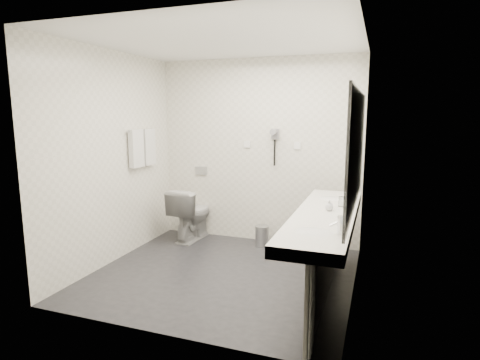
% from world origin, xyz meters
% --- Properties ---
extents(floor, '(2.80, 2.80, 0.00)m').
position_xyz_m(floor, '(0.00, 0.00, 0.00)').
color(floor, '#252529').
rests_on(floor, ground).
extents(ceiling, '(2.80, 2.80, 0.00)m').
position_xyz_m(ceiling, '(0.00, 0.00, 2.50)').
color(ceiling, white).
rests_on(ceiling, wall_back).
extents(wall_back, '(2.80, 0.00, 2.80)m').
position_xyz_m(wall_back, '(0.00, 1.30, 1.25)').
color(wall_back, white).
rests_on(wall_back, floor).
extents(wall_front, '(2.80, 0.00, 2.80)m').
position_xyz_m(wall_front, '(0.00, -1.30, 1.25)').
color(wall_front, white).
rests_on(wall_front, floor).
extents(wall_left, '(0.00, 2.60, 2.60)m').
position_xyz_m(wall_left, '(-1.40, 0.00, 1.25)').
color(wall_left, white).
rests_on(wall_left, floor).
extents(wall_right, '(0.00, 2.60, 2.60)m').
position_xyz_m(wall_right, '(1.40, 0.00, 1.25)').
color(wall_right, white).
rests_on(wall_right, floor).
extents(vanity_counter, '(0.55, 2.20, 0.10)m').
position_xyz_m(vanity_counter, '(1.12, -0.20, 0.80)').
color(vanity_counter, white).
rests_on(vanity_counter, floor).
extents(vanity_panel, '(0.03, 2.15, 0.75)m').
position_xyz_m(vanity_panel, '(1.15, -0.20, 0.38)').
color(vanity_panel, gray).
rests_on(vanity_panel, floor).
extents(vanity_post_near, '(0.06, 0.06, 0.75)m').
position_xyz_m(vanity_post_near, '(1.18, -1.24, 0.38)').
color(vanity_post_near, silver).
rests_on(vanity_post_near, floor).
extents(vanity_post_far, '(0.06, 0.06, 0.75)m').
position_xyz_m(vanity_post_far, '(1.18, 0.84, 0.38)').
color(vanity_post_far, silver).
rests_on(vanity_post_far, floor).
extents(mirror, '(0.02, 2.20, 1.05)m').
position_xyz_m(mirror, '(1.39, -0.20, 1.45)').
color(mirror, '#B2BCC6').
rests_on(mirror, wall_right).
extents(basin_near, '(0.40, 0.31, 0.05)m').
position_xyz_m(basin_near, '(1.12, -0.85, 0.83)').
color(basin_near, white).
rests_on(basin_near, vanity_counter).
extents(basin_far, '(0.40, 0.31, 0.05)m').
position_xyz_m(basin_far, '(1.12, 0.45, 0.83)').
color(basin_far, white).
rests_on(basin_far, vanity_counter).
extents(faucet_near, '(0.04, 0.04, 0.15)m').
position_xyz_m(faucet_near, '(1.32, -0.85, 0.92)').
color(faucet_near, silver).
rests_on(faucet_near, vanity_counter).
extents(faucet_far, '(0.04, 0.04, 0.15)m').
position_xyz_m(faucet_far, '(1.32, 0.45, 0.92)').
color(faucet_far, silver).
rests_on(faucet_far, vanity_counter).
extents(soap_bottle_a, '(0.06, 0.06, 0.10)m').
position_xyz_m(soap_bottle_a, '(1.15, -0.07, 0.90)').
color(soap_bottle_a, white).
rests_on(soap_bottle_a, vanity_counter).
extents(soap_bottle_b, '(0.10, 0.10, 0.10)m').
position_xyz_m(soap_bottle_b, '(1.15, -0.11, 0.90)').
color(soap_bottle_b, white).
rests_on(soap_bottle_b, vanity_counter).
extents(glass_left, '(0.07, 0.07, 0.11)m').
position_xyz_m(glass_left, '(1.30, 0.05, 0.90)').
color(glass_left, silver).
rests_on(glass_left, vanity_counter).
extents(glass_right, '(0.06, 0.06, 0.10)m').
position_xyz_m(glass_right, '(1.24, 0.10, 0.90)').
color(glass_right, silver).
rests_on(glass_right, vanity_counter).
extents(toilet, '(0.47, 0.76, 0.74)m').
position_xyz_m(toilet, '(-0.88, 1.01, 0.37)').
color(toilet, white).
rests_on(toilet, floor).
extents(flush_plate, '(0.18, 0.02, 0.12)m').
position_xyz_m(flush_plate, '(-0.85, 1.29, 0.95)').
color(flush_plate, '#B2B5BA').
rests_on(flush_plate, wall_back).
extents(pedal_bin, '(0.23, 0.23, 0.26)m').
position_xyz_m(pedal_bin, '(0.14, 1.06, 0.13)').
color(pedal_bin, '#B2B5BA').
rests_on(pedal_bin, floor).
extents(bin_lid, '(0.19, 0.19, 0.02)m').
position_xyz_m(bin_lid, '(0.14, 1.06, 0.27)').
color(bin_lid, '#B2B5BA').
rests_on(bin_lid, pedal_bin).
extents(towel_rail, '(0.02, 0.62, 0.02)m').
position_xyz_m(towel_rail, '(-1.35, 0.55, 1.55)').
color(towel_rail, silver).
rests_on(towel_rail, wall_left).
extents(towel_near, '(0.07, 0.24, 0.48)m').
position_xyz_m(towel_near, '(-1.34, 0.41, 1.33)').
color(towel_near, white).
rests_on(towel_near, towel_rail).
extents(towel_far, '(0.07, 0.24, 0.48)m').
position_xyz_m(towel_far, '(-1.34, 0.69, 1.33)').
color(towel_far, white).
rests_on(towel_far, towel_rail).
extents(dryer_cradle, '(0.10, 0.04, 0.14)m').
position_xyz_m(dryer_cradle, '(0.25, 1.27, 1.50)').
color(dryer_cradle, gray).
rests_on(dryer_cradle, wall_back).
extents(dryer_barrel, '(0.08, 0.14, 0.08)m').
position_xyz_m(dryer_barrel, '(0.25, 1.20, 1.53)').
color(dryer_barrel, gray).
rests_on(dryer_barrel, dryer_cradle).
extents(dryer_cord, '(0.02, 0.02, 0.35)m').
position_xyz_m(dryer_cord, '(0.25, 1.26, 1.25)').
color(dryer_cord, black).
rests_on(dryer_cord, dryer_cradle).
extents(switch_plate_a, '(0.09, 0.02, 0.09)m').
position_xyz_m(switch_plate_a, '(-0.15, 1.29, 1.35)').
color(switch_plate_a, white).
rests_on(switch_plate_a, wall_back).
extents(switch_plate_b, '(0.09, 0.02, 0.09)m').
position_xyz_m(switch_plate_b, '(0.55, 1.29, 1.35)').
color(switch_plate_b, white).
rests_on(switch_plate_b, wall_back).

